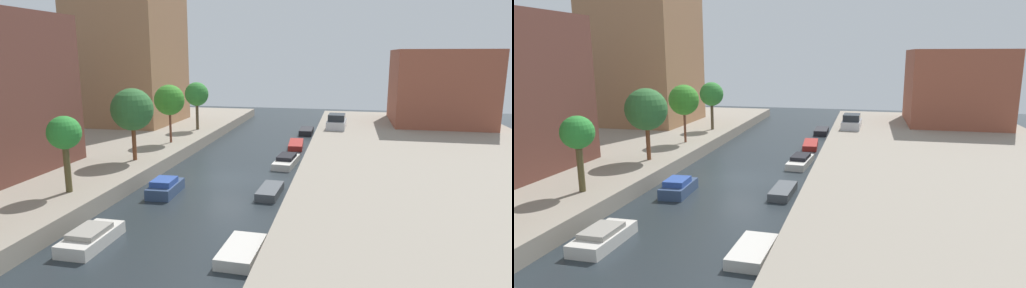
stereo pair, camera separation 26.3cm
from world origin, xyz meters
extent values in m
plane|color=#232B30|center=(0.00, 0.00, 0.00)|extent=(84.00, 84.00, 0.00)
cube|color=gray|center=(-15.00, 0.00, 0.50)|extent=(20.00, 64.00, 1.00)
cube|color=gray|center=(15.00, 0.00, 0.50)|extent=(20.00, 64.00, 1.00)
cube|color=brown|center=(18.00, 23.57, 5.08)|extent=(10.00, 11.01, 8.16)
cylinder|color=brown|center=(-7.04, -7.56, 2.38)|extent=(0.35, 0.35, 2.75)
sphere|color=#2C8632|center=(-7.04, -7.56, 4.40)|extent=(1.85, 1.85, 1.85)
cylinder|color=brown|center=(-7.04, 0.19, 2.33)|extent=(0.30, 0.30, 2.67)
sphere|color=#2F6832|center=(-7.04, 0.19, 4.74)|extent=(3.05, 3.05, 3.05)
cylinder|color=brown|center=(-7.04, 6.83, 2.41)|extent=(0.20, 0.20, 2.83)
sphere|color=#388929|center=(-7.04, 6.83, 4.75)|extent=(2.64, 2.64, 2.64)
cylinder|color=brown|center=(-7.04, 13.73, 2.41)|extent=(0.30, 0.30, 2.81)
sphere|color=#318033|center=(-7.04, 13.73, 4.66)|extent=(2.42, 2.42, 2.42)
cube|color=#B7B7BC|center=(7.03, 17.69, 1.42)|extent=(2.06, 4.19, 0.84)
cube|color=#1E2328|center=(7.03, 17.38, 2.18)|extent=(1.75, 2.33, 0.68)
cube|color=beige|center=(-3.11, -11.63, 0.30)|extent=(1.58, 3.39, 0.59)
cube|color=gray|center=(-3.11, -11.71, 0.72)|extent=(1.34, 1.87, 0.25)
cube|color=#33476B|center=(-2.83, -3.98, 0.34)|extent=(1.64, 3.09, 0.68)
cube|color=#2D4C9E|center=(-2.83, -4.15, 0.86)|extent=(1.35, 1.72, 0.36)
cube|color=beige|center=(3.92, -11.33, 0.25)|extent=(1.68, 3.10, 0.51)
cube|color=#4C5156|center=(3.62, -2.79, 0.25)|extent=(1.35, 3.15, 0.51)
cube|color=beige|center=(3.55, 4.78, 0.26)|extent=(1.75, 4.13, 0.52)
cube|color=black|center=(3.55, 4.95, 0.67)|extent=(1.39, 2.31, 0.29)
cube|color=maroon|center=(3.47, 11.78, 0.25)|extent=(1.58, 4.10, 0.49)
cube|color=#232328|center=(3.74, 19.05, 0.30)|extent=(1.42, 3.49, 0.59)
camera|label=1|loc=(8.18, -28.12, 8.58)|focal=30.26mm
camera|label=2|loc=(8.44, -28.06, 8.58)|focal=30.26mm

